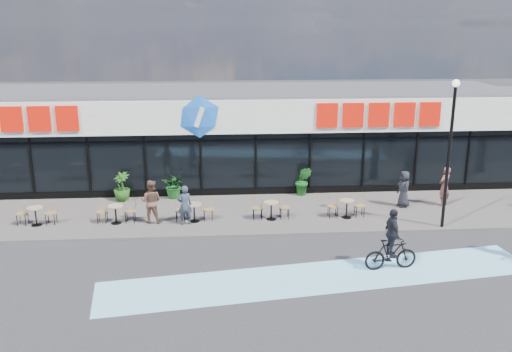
# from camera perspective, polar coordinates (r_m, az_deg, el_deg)

# --- Properties ---
(ground) EXTENTS (120.00, 120.00, 0.00)m
(ground) POSITION_cam_1_polar(r_m,az_deg,el_deg) (18.63, -6.25, -8.89)
(ground) COLOR #28282B
(ground) RESTS_ON ground
(sidewalk) EXTENTS (44.00, 5.00, 0.10)m
(sidewalk) POSITION_cam_1_polar(r_m,az_deg,el_deg) (22.77, -5.88, -4.05)
(sidewalk) COLOR #544E4A
(sidewalk) RESTS_ON ground
(bike_lane) EXTENTS (14.17, 4.13, 0.01)m
(bike_lane) POSITION_cam_1_polar(r_m,az_deg,el_deg) (17.55, 6.97, -10.51)
(bike_lane) COLOR #7FCCF1
(bike_lane) RESTS_ON ground
(building) EXTENTS (30.60, 6.57, 4.75)m
(building) POSITION_cam_1_polar(r_m,az_deg,el_deg) (27.40, -5.70, 4.32)
(building) COLOR black
(building) RESTS_ON ground
(lamp_post) EXTENTS (0.28, 0.28, 5.69)m
(lamp_post) POSITION_cam_1_polar(r_m,az_deg,el_deg) (21.51, 19.76, 3.31)
(lamp_post) COLOR black
(lamp_post) RESTS_ON sidewalk
(bistro_set_2) EXTENTS (1.54, 0.62, 0.90)m
(bistro_set_2) POSITION_cam_1_polar(r_m,az_deg,el_deg) (22.96, -22.12, -3.67)
(bistro_set_2) COLOR tan
(bistro_set_2) RESTS_ON sidewalk
(bistro_set_3) EXTENTS (1.54, 0.62, 0.90)m
(bistro_set_3) POSITION_cam_1_polar(r_m,az_deg,el_deg) (22.19, -14.51, -3.65)
(bistro_set_3) COLOR tan
(bistro_set_3) RESTS_ON sidewalk
(bistro_set_4) EXTENTS (1.54, 0.62, 0.90)m
(bistro_set_4) POSITION_cam_1_polar(r_m,az_deg,el_deg) (21.83, -6.51, -3.55)
(bistro_set_4) COLOR tan
(bistro_set_4) RESTS_ON sidewalk
(bistro_set_5) EXTENTS (1.54, 0.62, 0.90)m
(bistro_set_5) POSITION_cam_1_polar(r_m,az_deg,el_deg) (21.91, 1.59, -3.38)
(bistro_set_5) COLOR tan
(bistro_set_5) RESTS_ON sidewalk
(bistro_set_6) EXTENTS (1.54, 0.62, 0.90)m
(bistro_set_6) POSITION_cam_1_polar(r_m,az_deg,el_deg) (22.41, 9.48, -3.15)
(bistro_set_6) COLOR tan
(bistro_set_6) RESTS_ON sidewalk
(potted_plant_left) EXTENTS (0.97, 0.97, 1.29)m
(potted_plant_left) POSITION_cam_1_polar(r_m,az_deg,el_deg) (24.79, -13.96, -1.09)
(potted_plant_left) COLOR #1F4B15
(potted_plant_left) RESTS_ON sidewalk
(potted_plant_mid) EXTENTS (1.19, 1.07, 1.16)m
(potted_plant_mid) POSITION_cam_1_polar(r_m,az_deg,el_deg) (24.75, -8.58, -0.99)
(potted_plant_mid) COLOR #154C18
(potted_plant_mid) RESTS_ON sidewalk
(potted_plant_right) EXTENTS (0.88, 0.79, 1.34)m
(potted_plant_right) POSITION_cam_1_polar(r_m,az_deg,el_deg) (24.94, 5.00, -0.52)
(potted_plant_right) COLOR #19591C
(potted_plant_right) RESTS_ON sidewalk
(patron_left) EXTENTS (0.66, 0.52, 1.59)m
(patron_left) POSITION_cam_1_polar(r_m,az_deg,el_deg) (21.38, -7.52, -3.05)
(patron_left) COLOR #2C3645
(patron_left) RESTS_ON sidewalk
(patron_right) EXTENTS (0.96, 0.81, 1.75)m
(patron_right) POSITION_cam_1_polar(r_m,az_deg,el_deg) (21.76, -10.99, -2.65)
(patron_right) COLOR brown
(patron_right) RESTS_ON sidewalk
(pedestrian_a) EXTENTS (0.59, 0.83, 1.59)m
(pedestrian_a) POSITION_cam_1_polar(r_m,az_deg,el_deg) (24.09, 15.30, -1.32)
(pedestrian_a) COLOR black
(pedestrian_a) RESTS_ON sidewalk
(pedestrian_c) EXTENTS (0.76, 0.70, 1.73)m
(pedestrian_c) POSITION_cam_1_polar(r_m,az_deg,el_deg) (24.73, 19.22, -1.03)
(pedestrian_c) COLOR brown
(pedestrian_c) RESTS_ON sidewalk
(cyclist_a) EXTENTS (1.79, 0.99, 2.08)m
(cyclist_a) POSITION_cam_1_polar(r_m,az_deg,el_deg) (18.14, 14.07, -7.14)
(cyclist_a) COLOR black
(cyclist_a) RESTS_ON ground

